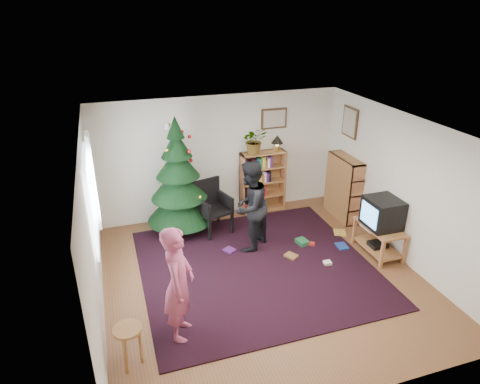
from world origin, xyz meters
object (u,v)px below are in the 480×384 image
object	(u,v)px
stool	(128,337)
bookshelf_right	(343,187)
picture_back	(274,119)
bookshelf_back	(263,181)
picture_right	(350,122)
crt_tv	(383,213)
person_by_chair	(250,207)
tv_stand	(379,237)
potted_plant	(254,140)
table_lamp	(277,140)
person_standing	(179,284)
armchair	(212,204)
christmas_tree	(179,186)

from	to	relation	value
stool	bookshelf_right	bearing A→B (deg)	31.26
picture_back	bookshelf_back	world-z (taller)	picture_back
picture_right	crt_tv	distance (m)	2.06
picture_right	person_by_chair	bearing A→B (deg)	-160.99
stool	person_by_chair	xyz separation A→B (m)	(2.30, 2.16, 0.39)
picture_right	tv_stand	size ratio (longest dim) A/B	0.65
stool	potted_plant	bearing A→B (deg)	51.06
tv_stand	table_lamp	size ratio (longest dim) A/B	2.78
bookshelf_right	person_standing	xyz separation A→B (m)	(-3.84, -2.41, 0.16)
tv_stand	armchair	xyz separation A→B (m)	(-2.58, 1.76, 0.23)
christmas_tree	stool	world-z (taller)	christmas_tree
crt_tv	stool	bearing A→B (deg)	-163.89
tv_stand	person_standing	size ratio (longest dim) A/B	0.56
christmas_tree	armchair	size ratio (longest dim) A/B	2.23
tv_stand	stool	distance (m)	4.60
armchair	potted_plant	bearing A→B (deg)	10.57
bookshelf_back	bookshelf_right	world-z (taller)	same
person_by_chair	christmas_tree	bearing A→B (deg)	-85.00
tv_stand	table_lamp	world-z (taller)	table_lamp
bookshelf_back	tv_stand	xyz separation A→B (m)	(1.34, -2.29, -0.34)
christmas_tree	person_by_chair	distance (m)	1.48
tv_stand	table_lamp	xyz separation A→B (m)	(-1.04, 2.29, 1.20)
christmas_tree	person_standing	world-z (taller)	christmas_tree
bookshelf_back	potted_plant	size ratio (longest dim) A/B	2.37
christmas_tree	bookshelf_back	distance (m)	1.90
picture_right	bookshelf_back	world-z (taller)	picture_right
picture_right	christmas_tree	distance (m)	3.58
picture_right	person_standing	distance (m)	4.90
stool	picture_right	bearing A→B (deg)	32.48
christmas_tree	table_lamp	xyz separation A→B (m)	(2.14, 0.38, 0.57)
picture_right	person_by_chair	world-z (taller)	picture_right
armchair	stool	world-z (taller)	armchair
picture_right	stool	distance (m)	5.74
picture_back	tv_stand	size ratio (longest dim) A/B	0.60
tv_stand	crt_tv	size ratio (longest dim) A/B	1.56
bookshelf_right	crt_tv	xyz separation A→B (m)	(-0.12, -1.48, 0.14)
picture_back	table_lamp	size ratio (longest dim) A/B	1.66
christmas_tree	armchair	bearing A→B (deg)	-14.39
picture_back	christmas_tree	distance (m)	2.39
bookshelf_back	bookshelf_right	xyz separation A→B (m)	(1.46, -0.81, 0.00)
bookshelf_back	potted_plant	distance (m)	0.93
potted_plant	person_standing	bearing A→B (deg)	-124.13
christmas_tree	person_standing	bearing A→B (deg)	-100.76
picture_right	table_lamp	xyz separation A→B (m)	(-1.29, 0.59, -0.43)
christmas_tree	stool	bearing A→B (deg)	-111.25
person_standing	armchair	bearing A→B (deg)	-3.21
bookshelf_back	potted_plant	world-z (taller)	potted_plant
picture_back	armchair	bearing A→B (deg)	-156.17
tv_stand	table_lamp	bearing A→B (deg)	114.38
bookshelf_right	table_lamp	world-z (taller)	table_lamp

